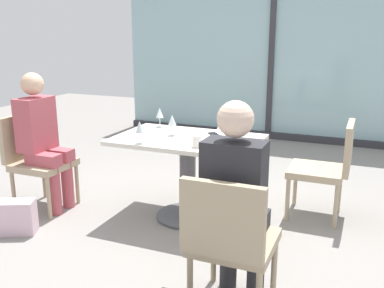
{
  "coord_description": "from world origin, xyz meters",
  "views": [
    {
      "loc": [
        1.4,
        -3.28,
        1.61
      ],
      "look_at": [
        0.0,
        0.1,
        0.65
      ],
      "focal_mm": 40.35,
      "sensor_mm": 36.0,
      "label": 1
    }
  ],
  "objects_px": {
    "wine_glass_2": "(172,121)",
    "wine_glass_4": "(140,128)",
    "coffee_cup": "(197,141)",
    "handbag_1": "(16,217)",
    "cell_phone_on_table": "(214,134)",
    "chair_far_right": "(328,164)",
    "dining_table_main": "(188,160)",
    "person_side_end": "(42,135)",
    "chair_front_right": "(230,237)",
    "chair_side_end": "(35,156)",
    "wine_glass_3": "(221,124)",
    "person_front_right": "(237,196)",
    "wine_glass_0": "(160,113)",
    "wine_glass_1": "(228,134)"
  },
  "relations": [
    {
      "from": "coffee_cup",
      "to": "handbag_1",
      "type": "relative_size",
      "value": 0.3
    },
    {
      "from": "wine_glass_1",
      "to": "wine_glass_2",
      "type": "distance_m",
      "value": 0.67
    },
    {
      "from": "chair_far_right",
      "to": "handbag_1",
      "type": "height_order",
      "value": "chair_far_right"
    },
    {
      "from": "wine_glass_2",
      "to": "wine_glass_4",
      "type": "distance_m",
      "value": 0.37
    },
    {
      "from": "wine_glass_1",
      "to": "wine_glass_4",
      "type": "height_order",
      "value": "same"
    },
    {
      "from": "chair_far_right",
      "to": "wine_glass_2",
      "type": "xyz_separation_m",
      "value": [
        -1.28,
        -0.44,
        0.37
      ]
    },
    {
      "from": "dining_table_main",
      "to": "chair_far_right",
      "type": "bearing_deg",
      "value": 22.12
    },
    {
      "from": "dining_table_main",
      "to": "wine_glass_2",
      "type": "distance_m",
      "value": 0.37
    },
    {
      "from": "wine_glass_1",
      "to": "cell_phone_on_table",
      "type": "relative_size",
      "value": 1.28
    },
    {
      "from": "chair_front_right",
      "to": "coffee_cup",
      "type": "distance_m",
      "value": 1.12
    },
    {
      "from": "dining_table_main",
      "to": "wine_glass_3",
      "type": "xyz_separation_m",
      "value": [
        0.28,
        0.05,
        0.33
      ]
    },
    {
      "from": "wine_glass_0",
      "to": "wine_glass_1",
      "type": "xyz_separation_m",
      "value": [
        0.86,
        -0.57,
        0.0
      ]
    },
    {
      "from": "chair_far_right",
      "to": "dining_table_main",
      "type": "bearing_deg",
      "value": -157.88
    },
    {
      "from": "chair_side_end",
      "to": "coffee_cup",
      "type": "bearing_deg",
      "value": 2.01
    },
    {
      "from": "person_front_right",
      "to": "coffee_cup",
      "type": "bearing_deg",
      "value": 125.07
    },
    {
      "from": "wine_glass_2",
      "to": "wine_glass_3",
      "type": "distance_m",
      "value": 0.44
    },
    {
      "from": "wine_glass_1",
      "to": "cell_phone_on_table",
      "type": "distance_m",
      "value": 0.55
    },
    {
      "from": "person_side_end",
      "to": "wine_glass_1",
      "type": "height_order",
      "value": "person_side_end"
    },
    {
      "from": "wine_glass_0",
      "to": "handbag_1",
      "type": "bearing_deg",
      "value": -124.21
    },
    {
      "from": "person_side_end",
      "to": "handbag_1",
      "type": "height_order",
      "value": "person_side_end"
    },
    {
      "from": "chair_far_right",
      "to": "cell_phone_on_table",
      "type": "distance_m",
      "value": 1.02
    },
    {
      "from": "handbag_1",
      "to": "chair_far_right",
      "type": "bearing_deg",
      "value": 4.2
    },
    {
      "from": "dining_table_main",
      "to": "wine_glass_2",
      "type": "relative_size",
      "value": 6.64
    },
    {
      "from": "coffee_cup",
      "to": "handbag_1",
      "type": "distance_m",
      "value": 1.6
    },
    {
      "from": "dining_table_main",
      "to": "wine_glass_4",
      "type": "distance_m",
      "value": 0.54
    },
    {
      "from": "person_side_end",
      "to": "wine_glass_1",
      "type": "bearing_deg",
      "value": 1.02
    },
    {
      "from": "dining_table_main",
      "to": "chair_front_right",
      "type": "height_order",
      "value": "chair_front_right"
    },
    {
      "from": "dining_table_main",
      "to": "cell_phone_on_table",
      "type": "height_order",
      "value": "cell_phone_on_table"
    },
    {
      "from": "chair_side_end",
      "to": "person_side_end",
      "type": "xyz_separation_m",
      "value": [
        0.11,
        0.0,
        0.2
      ]
    },
    {
      "from": "chair_side_end",
      "to": "chair_far_right",
      "type": "bearing_deg",
      "value": 16.8
    },
    {
      "from": "person_front_right",
      "to": "handbag_1",
      "type": "relative_size",
      "value": 4.2
    },
    {
      "from": "wine_glass_0",
      "to": "cell_phone_on_table",
      "type": "bearing_deg",
      "value": -10.15
    },
    {
      "from": "cell_phone_on_table",
      "to": "chair_side_end",
      "type": "bearing_deg",
      "value": 157.65
    },
    {
      "from": "dining_table_main",
      "to": "person_side_end",
      "type": "relative_size",
      "value": 0.98
    },
    {
      "from": "person_side_end",
      "to": "wine_glass_0",
      "type": "relative_size",
      "value": 6.81
    },
    {
      "from": "cell_phone_on_table",
      "to": "chair_far_right",
      "type": "bearing_deg",
      "value": -23.86
    },
    {
      "from": "chair_front_right",
      "to": "person_front_right",
      "type": "bearing_deg",
      "value": 90.0
    },
    {
      "from": "dining_table_main",
      "to": "wine_glass_4",
      "type": "relative_size",
      "value": 6.64
    },
    {
      "from": "person_front_right",
      "to": "wine_glass_0",
      "type": "xyz_separation_m",
      "value": [
        -1.16,
        1.35,
        0.16
      ]
    },
    {
      "from": "wine_glass_1",
      "to": "wine_glass_3",
      "type": "xyz_separation_m",
      "value": [
        -0.16,
        0.32,
        0.0
      ]
    },
    {
      "from": "chair_front_right",
      "to": "wine_glass_0",
      "type": "relative_size",
      "value": 4.7
    },
    {
      "from": "chair_front_right",
      "to": "wine_glass_4",
      "type": "relative_size",
      "value": 4.7
    },
    {
      "from": "wine_glass_2",
      "to": "person_side_end",
      "type": "bearing_deg",
      "value": -163.88
    },
    {
      "from": "person_side_end",
      "to": "wine_glass_4",
      "type": "height_order",
      "value": "person_side_end"
    },
    {
      "from": "chair_front_right",
      "to": "wine_glass_0",
      "type": "bearing_deg",
      "value": 128.54
    },
    {
      "from": "chair_front_right",
      "to": "wine_glass_2",
      "type": "xyz_separation_m",
      "value": [
        -0.91,
        1.19,
        0.37
      ]
    },
    {
      "from": "wine_glass_2",
      "to": "coffee_cup",
      "type": "height_order",
      "value": "wine_glass_2"
    },
    {
      "from": "chair_side_end",
      "to": "cell_phone_on_table",
      "type": "height_order",
      "value": "chair_side_end"
    },
    {
      "from": "chair_side_end",
      "to": "wine_glass_4",
      "type": "bearing_deg",
      "value": -0.92
    },
    {
      "from": "wine_glass_0",
      "to": "wine_glass_1",
      "type": "height_order",
      "value": "same"
    }
  ]
}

